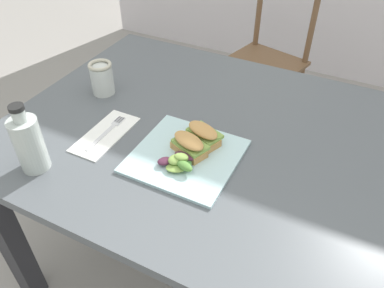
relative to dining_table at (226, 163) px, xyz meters
name	(u,v)px	position (x,y,z in m)	size (l,w,h in m)	color
ground_plane	(222,285)	(0.05, -0.06, -0.63)	(7.96, 7.96, 0.00)	gray
dining_table	(226,163)	(0.00, 0.00, 0.00)	(1.41, 1.00, 0.74)	#51565B
chair_wooden_far	(266,61)	(-0.20, 1.08, -0.18)	(0.49, 0.49, 0.87)	brown
plate_lunch	(186,156)	(-0.07, -0.14, 0.11)	(0.29, 0.29, 0.01)	silver
sandwich_half_front	(189,145)	(-0.07, -0.13, 0.15)	(0.12, 0.10, 0.06)	tan
sandwich_half_back	(203,134)	(-0.06, -0.07, 0.15)	(0.12, 0.10, 0.06)	tan
salad_mixed_greens	(179,161)	(-0.07, -0.19, 0.14)	(0.12, 0.10, 0.04)	#84A84C
napkin_folded	(105,134)	(-0.35, -0.16, 0.11)	(0.11, 0.24, 0.00)	white
fork_on_napkin	(109,130)	(-0.35, -0.14, 0.11)	(0.03, 0.19, 0.00)	silver
bottle_cold_brew	(30,146)	(-0.43, -0.37, 0.18)	(0.08, 0.08, 0.21)	#472819
mason_jar_iced_tea	(102,80)	(-0.50, 0.04, 0.16)	(0.08, 0.08, 0.12)	gold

